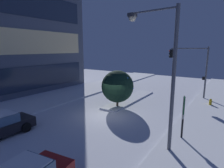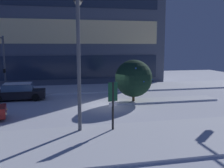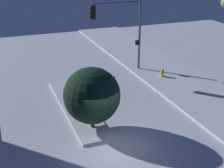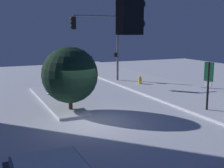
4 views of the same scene
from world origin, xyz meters
The scene contains 10 objects.
ground centered at (0.00, 0.00, 0.00)m, with size 52.00×52.00×0.00m, color silver.
curb_strip_near centered at (0.00, -8.05, 0.07)m, with size 52.00×5.20×0.14m, color silver.
curb_strip_far centered at (0.00, 8.05, 0.07)m, with size 52.00×5.20×0.14m, color silver.
median_strip centered at (5.27, 0.56, 0.07)m, with size 9.00×1.80×0.14m, color silver.
office_tower_secondary centered at (-8.69, 18.26, 6.86)m, with size 10.76×11.01×13.73m.
car_far centered at (-7.35, 3.63, 0.71)m, with size 4.75×2.05×1.49m.
traffic_light_corner_far_left centered at (-8.85, 4.70, 3.90)m, with size 0.32×4.02×5.69m.
street_lamp_arched centered at (-2.70, -5.41, 5.07)m, with size 0.63×2.92×7.78m.
parking_info_sign centered at (-0.97, -6.44, 1.79)m, with size 0.55×0.20×2.80m.
decorated_tree_median centered at (2.30, 0.41, 2.07)m, with size 3.13×3.13×3.63m.
Camera 2 is at (-3.90, -19.86, 4.76)m, focal length 41.01 mm.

